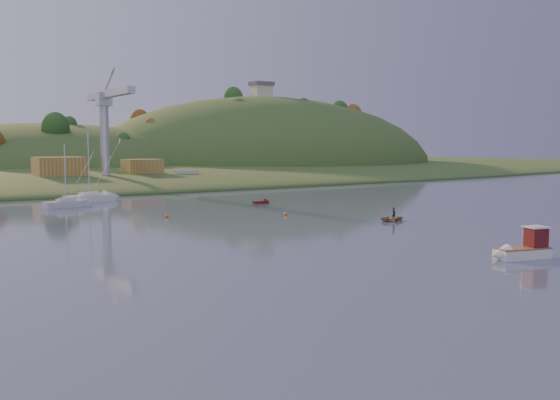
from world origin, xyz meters
TOP-DOWN VIEW (x-y plane):
  - far_shore at (0.00, 230.00)m, footprint 620.00×220.00m
  - shore_slope at (0.00, 165.00)m, footprint 640.00×150.00m
  - hill_center at (10.00, 210.00)m, footprint 140.00×120.00m
  - hill_right at (95.00, 195.00)m, footprint 150.00×130.00m
  - hilltop_house at (95.00, 195.00)m, footprint 9.00×7.00m
  - hillside_trees at (0.00, 185.00)m, footprint 280.00×50.00m
  - wharf at (5.00, 122.00)m, footprint 42.00×16.00m
  - shed_west at (-8.00, 123.00)m, footprint 11.00×8.00m
  - shed_east at (13.00, 124.00)m, footprint 9.00×7.00m
  - dock_crane at (2.00, 118.39)m, footprint 3.20×28.00m
  - fishing_boat at (-0.23, 5.10)m, footprint 6.13×3.27m
  - sailboat_near at (-20.13, 74.30)m, footprint 7.57×3.62m
  - sailboat_far at (-13.94, 81.84)m, footprint 9.14×4.02m
  - canoe at (10.36, 31.17)m, footprint 3.67×2.69m
  - paddler at (10.36, 31.17)m, footprint 0.39×0.58m
  - red_tender at (9.85, 61.94)m, footprint 3.26×1.26m
  - work_vessel at (22.03, 118.00)m, footprint 14.21×6.22m
  - buoy_1 at (2.41, 44.70)m, footprint 0.50×0.50m
  - buoy_3 at (-12.74, 51.68)m, footprint 0.50×0.50m

SIDE VIEW (x-z plane):
  - far_shore at x=0.00m, z-range -0.75..0.75m
  - shore_slope at x=0.00m, z-range -3.50..3.50m
  - hill_center at x=10.00m, z-range -18.00..18.00m
  - hill_right at x=95.00m, z-range -30.00..30.00m
  - hillside_trees at x=0.00m, z-range -16.00..16.00m
  - red_tender at x=9.85m, z-range -0.32..0.77m
  - buoy_1 at x=2.41m, z-range 0.00..0.50m
  - buoy_3 at x=-12.74m, z-range 0.00..0.50m
  - canoe at x=10.36m, z-range 0.00..0.74m
  - sailboat_near at x=-20.13m, z-range -4.37..5.72m
  - paddler at x=10.36m, z-range 0.00..1.56m
  - sailboat_far at x=-13.94m, z-range -5.34..6.91m
  - fishing_boat at x=-0.23m, z-range -1.04..2.69m
  - wharf at x=5.00m, z-range 0.00..2.40m
  - work_vessel at x=22.03m, z-range -0.51..3.04m
  - shed_east at x=13.00m, z-range 2.40..6.40m
  - shed_west at x=-8.00m, z-range 2.40..7.20m
  - dock_crane at x=2.00m, z-range 7.02..27.32m
  - hilltop_house at x=95.00m, z-range 30.18..36.63m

